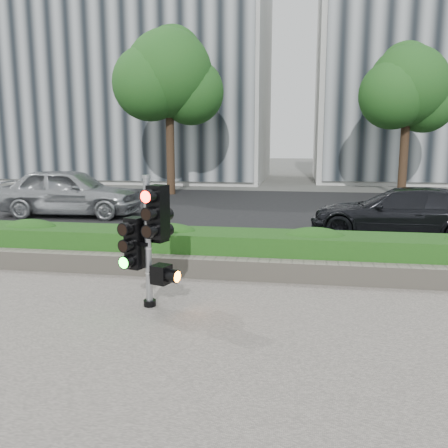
% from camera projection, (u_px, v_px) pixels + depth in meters
% --- Properties ---
extents(ground, '(120.00, 120.00, 0.00)m').
position_uv_depth(ground, '(203.00, 320.00, 6.32)').
color(ground, '#51514C').
rests_on(ground, ground).
extents(sidewalk, '(16.00, 11.00, 0.03)m').
position_uv_depth(sidewalk, '(141.00, 430.00, 3.89)').
color(sidewalk, '#9E9389').
rests_on(sidewalk, ground).
extents(road, '(60.00, 13.00, 0.02)m').
position_uv_depth(road, '(264.00, 211.00, 16.04)').
color(road, black).
rests_on(road, ground).
extents(curb, '(60.00, 0.25, 0.12)m').
position_uv_depth(curb, '(236.00, 259.00, 9.37)').
color(curb, gray).
rests_on(curb, ground).
extents(stone_wall, '(12.00, 0.32, 0.34)m').
position_uv_depth(stone_wall, '(226.00, 268.00, 8.13)').
color(stone_wall, gray).
rests_on(stone_wall, sidewalk).
extents(hedge, '(12.00, 1.00, 0.68)m').
position_uv_depth(hedge, '(232.00, 250.00, 8.73)').
color(hedge, '#3D8528').
rests_on(hedge, sidewalk).
extents(building_left, '(16.00, 9.00, 15.00)m').
position_uv_depth(building_left, '(135.00, 55.00, 28.81)').
color(building_left, '#B7B7B2').
rests_on(building_left, ground).
extents(tree_left, '(4.61, 4.03, 7.34)m').
position_uv_depth(tree_left, '(169.00, 77.00, 20.32)').
color(tree_left, black).
rests_on(tree_left, ground).
extents(tree_right, '(4.10, 3.58, 6.53)m').
position_uv_depth(tree_right, '(407.00, 89.00, 19.78)').
color(tree_right, black).
rests_on(tree_right, ground).
extents(traffic_signal, '(0.69, 0.57, 1.87)m').
position_uv_depth(traffic_signal, '(151.00, 235.00, 6.61)').
color(traffic_signal, black).
rests_on(traffic_signal, sidewalk).
extents(car_silver, '(4.53, 1.99, 1.52)m').
position_uv_depth(car_silver, '(69.00, 192.00, 14.84)').
color(car_silver, '#A5A8AC').
rests_on(car_silver, road).
extents(car_dark, '(4.57, 2.59, 1.25)m').
position_uv_depth(car_dark, '(402.00, 213.00, 11.36)').
color(car_dark, black).
rests_on(car_dark, road).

